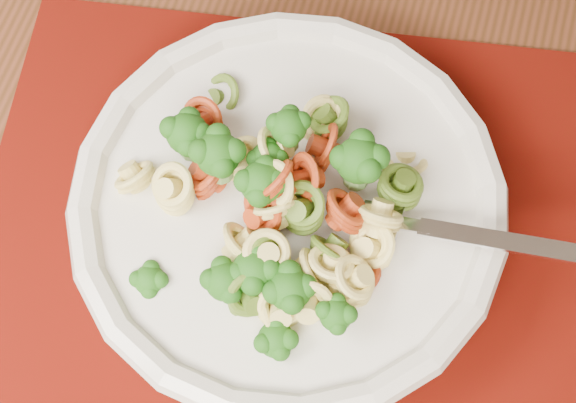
{
  "coord_description": "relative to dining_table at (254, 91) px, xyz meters",
  "views": [
    {
      "loc": [
        0.5,
        0.4,
        1.25
      ],
      "look_at": [
        0.51,
        0.58,
        0.79
      ],
      "focal_mm": 50.0,
      "sensor_mm": 36.0,
      "label": 1
    }
  ],
  "objects": [
    {
      "name": "dining_table",
      "position": [
        0.0,
        0.0,
        0.0
      ],
      "size": [
        1.63,
        1.33,
        0.75
      ],
      "rotation": [
        0.0,
        0.0,
        -0.35
      ],
      "color": "#562A18",
      "rests_on": "ground"
    },
    {
      "name": "placemat",
      "position": [
        0.02,
        -0.17,
        0.1
      ],
      "size": [
        0.47,
        0.39,
        0.0
      ],
      "primitive_type": "cube",
      "rotation": [
        0.0,
        0.0,
        -0.18
      ],
      "color": "#4C0503",
      "rests_on": "dining_table"
    },
    {
      "name": "pasta_bowl",
      "position": [
        0.02,
        -0.16,
        0.13
      ],
      "size": [
        0.27,
        0.27,
        0.05
      ],
      "color": "silver",
      "rests_on": "placemat"
    },
    {
      "name": "pasta_broccoli_heap",
      "position": [
        0.02,
        -0.16,
        0.15
      ],
      "size": [
        0.23,
        0.23,
        0.06
      ],
      "primitive_type": null,
      "color": "#F2DD77",
      "rests_on": "pasta_bowl"
    },
    {
      "name": "fork",
      "position": [
        0.07,
        -0.18,
        0.15
      ],
      "size": [
        0.18,
        0.09,
        0.08
      ],
      "primitive_type": null,
      "rotation": [
        0.0,
        -0.35,
        -0.39
      ],
      "color": "silver",
      "rests_on": "pasta_bowl"
    }
  ]
}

